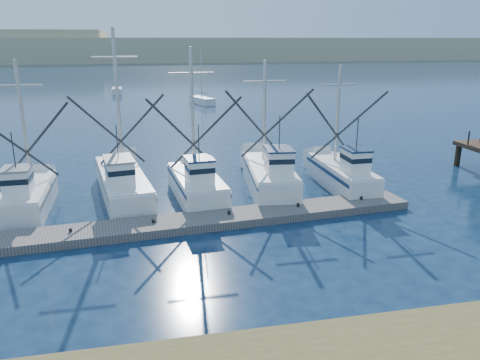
# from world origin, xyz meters

# --- Properties ---
(ground) EXTENTS (500.00, 500.00, 0.00)m
(ground) POSITION_xyz_m (0.00, 0.00, 0.00)
(ground) COLOR #0B1E34
(ground) RESTS_ON ground
(floating_dock) EXTENTS (32.91, 5.27, 0.44)m
(floating_dock) POSITION_xyz_m (-6.79, 6.49, 0.22)
(floating_dock) COLOR slate
(floating_dock) RESTS_ON ground
(dune_ridge) EXTENTS (360.00, 60.00, 10.00)m
(dune_ridge) POSITION_xyz_m (0.00, 210.00, 5.00)
(dune_ridge) COLOR tan
(dune_ridge) RESTS_ON ground
(trawler_fleet) EXTENTS (31.49, 9.69, 10.09)m
(trawler_fleet) POSITION_xyz_m (-7.12, 11.64, 0.99)
(trawler_fleet) COLOR white
(trawler_fleet) RESTS_ON ground
(sailboat_near) EXTENTS (3.44, 5.82, 8.10)m
(sailboat_near) POSITION_xyz_m (3.82, 54.84, 0.50)
(sailboat_near) COLOR white
(sailboat_near) RESTS_ON ground
(sailboat_far) EXTENTS (1.88, 4.87, 8.10)m
(sailboat_far) POSITION_xyz_m (-9.43, 71.87, 0.51)
(sailboat_far) COLOR white
(sailboat_far) RESTS_ON ground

